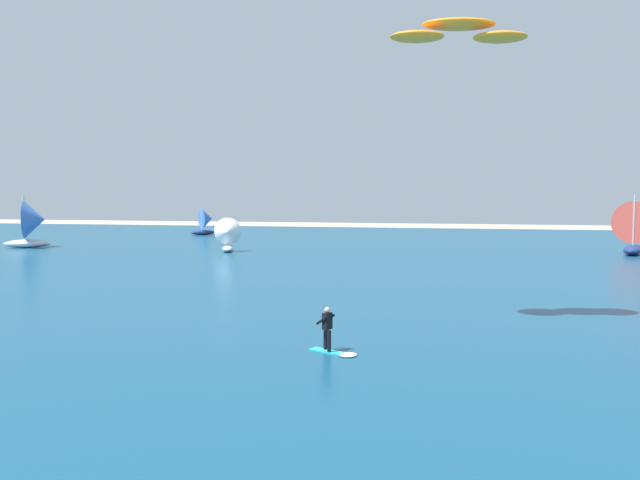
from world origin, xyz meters
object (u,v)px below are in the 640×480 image
object	(u,v)px
sailboat_near_shore	(227,234)
sailboat_anchored_offshore	(206,221)
sailboat_mid_right	(33,224)
sailboat_mid_left	(635,227)
kitesurfer	(331,336)
kite	(459,32)

from	to	relation	value
sailboat_near_shore	sailboat_anchored_offshore	xyz separation A→B (m)	(-10.41, 21.71, 0.12)
sailboat_anchored_offshore	sailboat_mid_right	bearing A→B (deg)	-116.34
sailboat_mid_left	sailboat_mid_right	xyz separation A→B (m)	(-58.11, -4.81, -0.06)
sailboat_anchored_offshore	sailboat_mid_left	bearing A→B (deg)	-18.84
kitesurfer	sailboat_mid_left	bearing A→B (deg)	63.22
sailboat_mid_left	sailboat_mid_right	distance (m)	58.31
sailboat_near_shore	sailboat_mid_right	distance (m)	20.86
sailboat_anchored_offshore	kitesurfer	bearing A→B (deg)	-65.07
sailboat_mid_left	sailboat_mid_right	world-z (taller)	sailboat_mid_left
sailboat_mid_left	sailboat_anchored_offshore	distance (m)	50.38
sailboat_near_shore	sailboat_mid_left	xyz separation A→B (m)	(37.27, 5.45, 0.84)
sailboat_near_shore	sailboat_mid_left	world-z (taller)	sailboat_mid_left
sailboat_mid_left	sailboat_anchored_offshore	size ratio (longest dim) A/B	1.41
sailboat_mid_right	kite	bearing A→B (deg)	-36.63
sailboat_mid_left	kitesurfer	bearing A→B (deg)	-116.78
kitesurfer	sailboat_anchored_offshore	world-z (taller)	sailboat_anchored_offshore
kite	sailboat_near_shore	bearing A→B (deg)	124.47
kitesurfer	sailboat_near_shore	world-z (taller)	sailboat_near_shore
sailboat_near_shore	sailboat_anchored_offshore	distance (m)	24.08
kite	sailboat_near_shore	distance (m)	38.39
sailboat_near_shore	sailboat_mid_left	bearing A→B (deg)	8.31
sailboat_anchored_offshore	sailboat_mid_right	world-z (taller)	sailboat_mid_right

